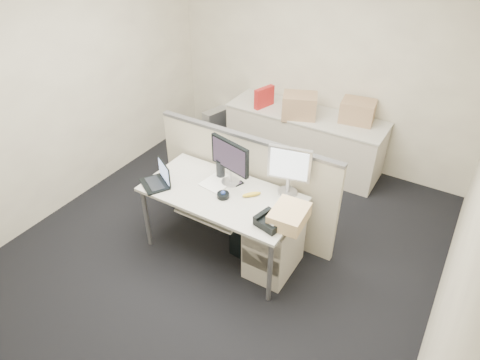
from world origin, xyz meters
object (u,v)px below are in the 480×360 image
Objects in this scene: desk at (222,198)px; desk_phone at (269,222)px; laptop at (153,175)px; monitor_main at (230,163)px.

desk is 6.89× the size of desk_phone.
laptop is 1.22m from desk_phone.
desk_phone is at bearing 32.97° from laptop.
desk is 3.26× the size of monitor_main.
desk is 0.63m from desk_phone.
desk is 0.35m from monitor_main.
laptop is (-0.62, -0.23, 0.18)m from desk.
laptop reaches higher than desk.
desk is at bearing -70.53° from monitor_main.
laptop is at bearing -164.31° from desk_phone.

